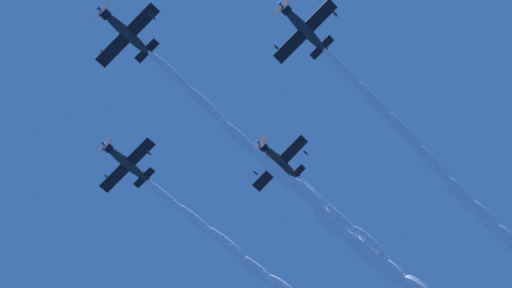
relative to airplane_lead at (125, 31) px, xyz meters
The scene contains 6 objects.
airplane_lead is the anchor object (origin of this frame).
airplane_left_wingman 20.37m from the airplane_lead, 12.49° to the right, with size 7.95×7.96×3.43m.
airplane_right_wingman 20.19m from the airplane_lead, 83.97° to the left, with size 7.95×8.02×3.27m.
airplane_slot_tail 26.37m from the airplane_lead, 35.10° to the left, with size 8.01×7.88×3.61m.
smoke_trail_lead 44.65m from the airplane_lead, 35.67° to the left, with size 53.08×38.55×3.01m.
smoke_trail_left_wingman 60.28m from the airplane_lead, 21.23° to the left, with size 53.41×39.41×3.09m.
Camera 1 is at (2.42, -37.63, 1.74)m, focal length 55.37 mm.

